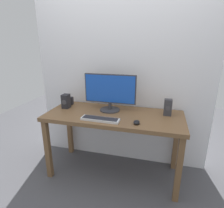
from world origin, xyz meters
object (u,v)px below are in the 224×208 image
(monitor, at_px, (110,92))
(speaker_left, at_px, (66,101))
(desk, at_px, (114,121))
(mouse, at_px, (137,122))
(keyboard_primary, at_px, (100,119))
(audio_controller, at_px, (70,101))
(speaker_right, at_px, (168,107))

(monitor, height_order, speaker_left, monitor)
(desk, relative_size, mouse, 17.42)
(keyboard_primary, distance_m, speaker_left, 0.61)
(audio_controller, bearing_deg, monitor, -7.64)
(desk, relative_size, speaker_left, 9.03)
(speaker_right, relative_size, audio_controller, 1.84)
(desk, distance_m, keyboard_primary, 0.26)
(keyboard_primary, relative_size, speaker_right, 2.23)
(desk, xyz_separation_m, mouse, (0.29, -0.20, 0.11))
(monitor, xyz_separation_m, speaker_left, (-0.55, -0.06, -0.14))
(desk, distance_m, speaker_left, 0.66)
(monitor, height_order, audio_controller, monitor)
(monitor, relative_size, speaker_left, 3.56)
(speaker_left, height_order, audio_controller, speaker_left)
(mouse, bearing_deg, audio_controller, 160.27)
(desk, height_order, keyboard_primary, keyboard_primary)
(mouse, bearing_deg, keyboard_primary, -175.04)
(desk, height_order, speaker_left, speaker_left)
(monitor, xyz_separation_m, audio_controller, (-0.56, 0.08, -0.18))
(monitor, bearing_deg, mouse, -41.06)
(desk, relative_size, monitor, 2.54)
(keyboard_primary, xyz_separation_m, speaker_right, (0.68, 0.34, 0.08))
(keyboard_primary, relative_size, audio_controller, 4.10)
(desk, bearing_deg, mouse, -35.24)
(monitor, distance_m, mouse, 0.53)
(keyboard_primary, distance_m, speaker_right, 0.77)
(keyboard_primary, height_order, mouse, mouse)
(desk, xyz_separation_m, audio_controller, (-0.64, 0.19, 0.14))
(keyboard_primary, height_order, speaker_right, speaker_right)
(speaker_right, xyz_separation_m, audio_controller, (-1.23, 0.06, -0.04))
(monitor, bearing_deg, desk, -55.68)
(speaker_right, bearing_deg, audio_controller, 176.99)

